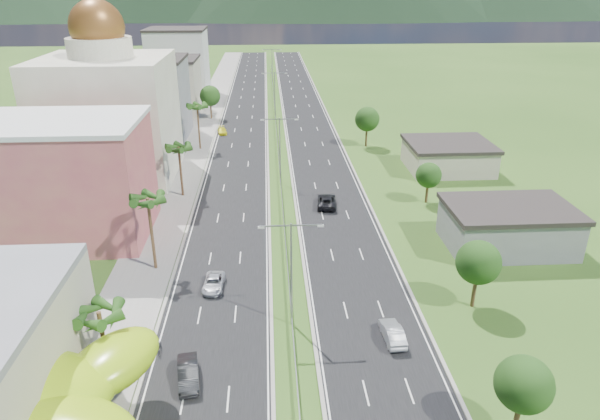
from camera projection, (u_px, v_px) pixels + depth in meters
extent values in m
plane|color=#2D5119|center=(297.00, 396.00, 43.87)|extent=(500.00, 500.00, 0.00)
cube|color=black|center=(244.00, 123.00, 125.78)|extent=(11.00, 260.00, 0.04)
cube|color=black|center=(307.00, 122.00, 126.63)|extent=(11.00, 260.00, 0.04)
cube|color=gray|center=(203.00, 124.00, 125.23)|extent=(7.00, 260.00, 0.12)
cube|color=gray|center=(277.00, 142.00, 109.50)|extent=(0.08, 216.00, 0.28)
cube|color=gray|center=(271.00, 67.00, 202.93)|extent=(0.10, 0.12, 0.70)
cylinder|color=gray|center=(291.00, 276.00, 50.83)|extent=(0.20, 0.20, 11.00)
cube|color=gray|center=(275.00, 226.00, 48.63)|extent=(2.88, 0.12, 0.12)
cube|color=gray|center=(307.00, 225.00, 48.79)|extent=(2.88, 0.12, 0.12)
cube|color=silver|center=(261.00, 227.00, 48.59)|extent=(0.60, 0.25, 0.18)
cube|color=silver|center=(321.00, 226.00, 48.90)|extent=(0.60, 0.25, 0.18)
cylinder|color=gray|center=(280.00, 151.00, 87.42)|extent=(0.20, 0.20, 11.00)
cube|color=gray|center=(270.00, 119.00, 85.22)|extent=(2.88, 0.12, 0.12)
cube|color=gray|center=(288.00, 119.00, 85.38)|extent=(2.88, 0.12, 0.12)
cube|color=silver|center=(262.00, 120.00, 85.19)|extent=(0.60, 0.25, 0.18)
cube|color=silver|center=(296.00, 119.00, 85.50)|extent=(0.60, 0.25, 0.18)
cylinder|color=gray|center=(275.00, 95.00, 128.59)|extent=(0.20, 0.20, 11.00)
cube|color=gray|center=(268.00, 73.00, 126.39)|extent=(2.88, 0.12, 0.12)
cube|color=gray|center=(281.00, 73.00, 126.56)|extent=(2.88, 0.12, 0.12)
cube|color=silver|center=(263.00, 74.00, 126.36)|extent=(0.60, 0.25, 0.18)
cube|color=silver|center=(286.00, 73.00, 126.67)|extent=(0.60, 0.25, 0.18)
cylinder|color=gray|center=(272.00, 67.00, 169.76)|extent=(0.20, 0.20, 11.00)
cube|color=gray|center=(267.00, 50.00, 167.56)|extent=(2.88, 0.12, 0.12)
cube|color=gray|center=(276.00, 49.00, 167.73)|extent=(2.88, 0.12, 0.12)
cube|color=silver|center=(263.00, 50.00, 167.53)|extent=(0.60, 0.25, 0.18)
cube|color=silver|center=(281.00, 50.00, 167.84)|extent=(0.60, 0.25, 0.18)
cylinder|color=gray|center=(101.00, 403.00, 40.40)|extent=(0.50, 0.50, 4.00)
cube|color=#B74B59|center=(66.00, 182.00, 68.57)|extent=(20.00, 15.00, 15.00)
cube|color=beige|center=(110.00, 119.00, 88.62)|extent=(20.00, 20.00, 20.00)
cylinder|color=beige|center=(100.00, 47.00, 84.02)|extent=(10.00, 10.00, 3.00)
sphere|color=brown|center=(97.00, 27.00, 82.82)|extent=(8.40, 8.40, 8.40)
cube|color=slate|center=(148.00, 100.00, 112.34)|extent=(16.00, 15.00, 16.00)
cube|color=#B8B197|center=(166.00, 87.00, 133.07)|extent=(16.00, 15.00, 13.00)
cube|color=silver|center=(179.00, 63.00, 153.12)|extent=(16.00, 15.00, 18.00)
cube|color=slate|center=(508.00, 229.00, 67.33)|extent=(15.00, 10.00, 5.00)
cube|color=#B8B197|center=(448.00, 157.00, 95.01)|extent=(14.00, 12.00, 4.40)
cylinder|color=#47301C|center=(106.00, 351.00, 43.33)|extent=(0.36, 0.36, 7.50)
cylinder|color=#47301C|center=(152.00, 234.00, 61.33)|extent=(0.36, 0.36, 9.00)
cylinder|color=#47301C|center=(181.00, 172.00, 82.57)|extent=(0.36, 0.36, 8.00)
cylinder|color=#47301C|center=(199.00, 128.00, 105.28)|extent=(0.36, 0.36, 8.80)
cylinder|color=#47301C|center=(211.00, 109.00, 128.94)|extent=(0.40, 0.40, 4.90)
sphere|color=#254C17|center=(210.00, 96.00, 127.68)|extent=(4.90, 4.90, 4.90)
cylinder|color=#47301C|center=(518.00, 413.00, 39.37)|extent=(0.40, 0.40, 4.20)
sphere|color=#254C17|center=(524.00, 384.00, 38.29)|extent=(4.20, 4.20, 4.20)
cylinder|color=#47301C|center=(475.00, 287.00, 55.02)|extent=(0.40, 0.40, 4.55)
sphere|color=#254C17|center=(478.00, 262.00, 53.85)|extent=(4.55, 4.55, 4.55)
cylinder|color=#47301C|center=(427.00, 191.00, 80.94)|extent=(0.40, 0.40, 3.85)
sphere|color=#254C17|center=(429.00, 175.00, 79.96)|extent=(3.85, 3.85, 3.85)
cylinder|color=#47301C|center=(366.00, 134.00, 107.96)|extent=(0.40, 0.40, 4.90)
sphere|color=#254C17|center=(367.00, 119.00, 106.70)|extent=(4.90, 4.90, 4.90)
imported|color=black|center=(188.00, 373.00, 45.16)|extent=(2.44, 5.07, 1.60)
imported|color=#B5B7BD|center=(214.00, 283.00, 58.83)|extent=(2.38, 4.75, 1.29)
imported|color=yellow|center=(222.00, 131.00, 117.28)|extent=(2.53, 4.66, 1.28)
imported|color=#A5A8AC|center=(392.00, 333.00, 50.38)|extent=(1.87, 4.75, 1.54)
imported|color=black|center=(327.00, 201.00, 79.98)|extent=(3.29, 6.07, 1.62)
imported|color=black|center=(159.00, 346.00, 48.82)|extent=(0.74, 1.88, 1.17)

